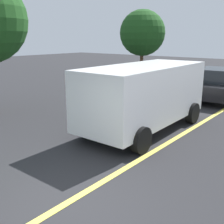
# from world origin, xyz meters

# --- Properties ---
(ground_plane) EXTENTS (80.00, 80.00, 0.00)m
(ground_plane) POSITION_xyz_m (0.00, 0.00, 0.00)
(ground_plane) COLOR #262628
(lane_marking_centre) EXTENTS (28.00, 0.16, 0.01)m
(lane_marking_centre) POSITION_xyz_m (3.00, 0.00, 0.01)
(lane_marking_centre) COLOR #E0D14C
(white_van) EXTENTS (5.24, 2.34, 2.20)m
(white_van) POSITION_xyz_m (4.82, 1.26, 1.27)
(white_van) COLOR white
(white_van) RESTS_ON ground_plane
(car_black_mid_road) EXTENTS (4.64, 2.31, 1.60)m
(car_black_mid_road) POSITION_xyz_m (11.22, 1.02, 0.81)
(car_black_mid_road) COLOR black
(car_black_mid_road) RESTS_ON ground_plane
(tree_centre_verge) EXTENTS (3.38, 3.38, 5.10)m
(tree_centre_verge) POSITION_xyz_m (15.10, 8.14, 3.40)
(tree_centre_verge) COLOR #513823
(tree_centre_verge) RESTS_ON ground_plane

